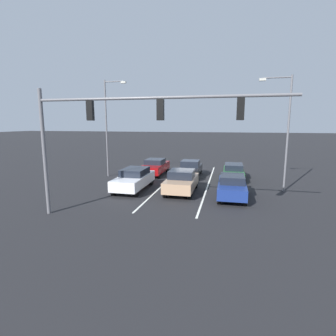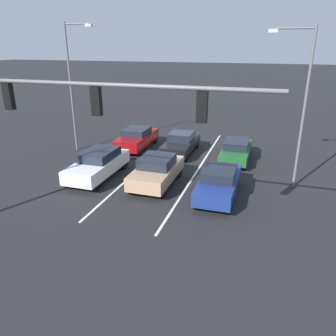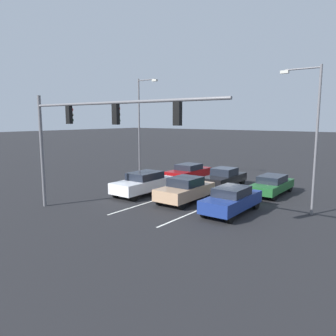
# 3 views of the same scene
# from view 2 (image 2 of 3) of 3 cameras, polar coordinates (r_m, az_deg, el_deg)

# --- Properties ---
(ground_plane) EXTENTS (240.00, 240.00, 0.00)m
(ground_plane) POSITION_cam_2_polar(r_m,az_deg,el_deg) (22.74, 2.28, 2.25)
(ground_plane) COLOR black
(lane_stripe_left_divider) EXTENTS (0.12, 16.18, 0.01)m
(lane_stripe_left_divider) POSITION_cam_2_polar(r_m,az_deg,el_deg) (20.44, 5.43, 0.01)
(lane_stripe_left_divider) COLOR silver
(lane_stripe_left_divider) RESTS_ON ground_plane
(lane_stripe_center_divider) EXTENTS (0.12, 16.18, 0.01)m
(lane_stripe_center_divider) POSITION_cam_2_polar(r_m,az_deg,el_deg) (21.38, -3.73, 1.01)
(lane_stripe_center_divider) COLOR silver
(lane_stripe_center_divider) RESTS_ON ground_plane
(car_navy_leftlane_front) EXTENTS (1.76, 4.50, 1.51)m
(car_navy_leftlane_front) POSITION_cam_2_polar(r_m,az_deg,el_deg) (16.52, 8.85, -2.42)
(car_navy_leftlane_front) COLOR navy
(car_navy_leftlane_front) RESTS_ON ground_plane
(car_tan_midlane_front) EXTENTS (1.91, 4.28, 1.61)m
(car_tan_midlane_front) POSITION_cam_2_polar(r_m,az_deg,el_deg) (17.69, -1.97, -0.43)
(car_tan_midlane_front) COLOR tan
(car_tan_midlane_front) RESTS_ON ground_plane
(car_white_rightlane_front) EXTENTS (1.86, 4.71, 1.57)m
(car_white_rightlane_front) POSITION_cam_2_polar(r_m,az_deg,el_deg) (19.10, -12.05, 0.74)
(car_white_rightlane_front) COLOR silver
(car_white_rightlane_front) RESTS_ON ground_plane
(car_darkgreen_leftlane_second) EXTENTS (1.70, 4.55, 1.36)m
(car_darkgreen_leftlane_second) POSITION_cam_2_polar(r_m,az_deg,el_deg) (22.02, 11.80, 3.14)
(car_darkgreen_leftlane_second) COLOR #1E5928
(car_darkgreen_leftlane_second) RESTS_ON ground_plane
(car_maroon_rightlane_second) EXTENTS (1.84, 4.49, 1.51)m
(car_maroon_rightlane_second) POSITION_cam_2_polar(r_m,az_deg,el_deg) (24.15, -5.44, 5.22)
(car_maroon_rightlane_second) COLOR maroon
(car_maroon_rightlane_second) RESTS_ON ground_plane
(car_black_midlane_second) EXTENTS (1.79, 4.49, 1.50)m
(car_black_midlane_second) POSITION_cam_2_polar(r_m,az_deg,el_deg) (22.91, 2.28, 4.38)
(car_black_midlane_second) COLOR black
(car_black_midlane_second) RESTS_ON ground_plane
(traffic_signal_gantry) EXTENTS (12.34, 0.37, 6.59)m
(traffic_signal_gantry) POSITION_cam_2_polar(r_m,az_deg,el_deg) (12.58, -21.03, 8.75)
(traffic_signal_gantry) COLOR slate
(traffic_signal_gantry) RESTS_ON ground_plane
(street_lamp_right_shoulder) EXTENTS (2.06, 0.24, 8.57)m
(street_lamp_right_shoulder) POSITION_cam_2_polar(r_m,az_deg,el_deg) (23.78, -16.24, 14.45)
(street_lamp_right_shoulder) COLOR slate
(street_lamp_right_shoulder) RESTS_ON ground_plane
(street_lamp_left_shoulder) EXTENTS (2.17, 0.24, 8.06)m
(street_lamp_left_shoulder) POSITION_cam_2_polar(r_m,az_deg,el_deg) (17.74, 22.07, 11.05)
(street_lamp_left_shoulder) COLOR slate
(street_lamp_left_shoulder) RESTS_ON ground_plane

